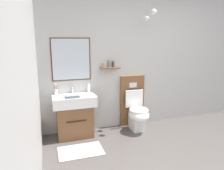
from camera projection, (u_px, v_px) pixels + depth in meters
wall_back at (148, 61)px, 4.19m from camera, size 4.44×0.56×2.54m
wall_left at (22, 95)px, 1.61m from camera, size 0.12×4.29×2.54m
bath_mat at (81, 151)px, 3.24m from camera, size 0.68×0.44×0.01m
vanity_sink_left at (75, 114)px, 3.69m from camera, size 0.73×0.45×0.74m
tap_on_left_sink at (72, 89)px, 3.75m from camera, size 0.03×0.13×0.11m
toilet at (135, 109)px, 4.02m from camera, size 0.48×0.62×1.00m
toothbrush_cup at (56, 91)px, 3.66m from camera, size 0.07×0.07×0.21m
soap_dispenser at (89, 88)px, 3.83m from camera, size 0.06×0.06×0.18m
folded_hand_towel at (72, 96)px, 3.48m from camera, size 0.22×0.16×0.04m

